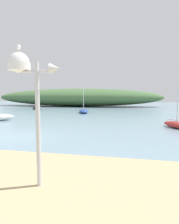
{
  "coord_description": "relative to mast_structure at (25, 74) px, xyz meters",
  "views": [
    {
      "loc": [
        7.03,
        -10.85,
        2.66
      ],
      "look_at": [
        3.25,
        7.17,
        0.98
      ],
      "focal_mm": 30.6,
      "sensor_mm": 36.0,
      "label": 1
    }
  ],
  "objects": [
    {
      "name": "sailboat_west_reach",
      "position": [
        -13.51,
        26.59,
        -2.91
      ],
      "size": [
        2.69,
        2.53,
        2.71
      ],
      "color": "black",
      "rests_on": "ground"
    },
    {
      "name": "mast_structure",
      "position": [
        0.0,
        0.0,
        0.0
      ],
      "size": [
        1.41,
        0.58,
        3.56
      ],
      "color": "silver",
      "rests_on": "beach_sand"
    },
    {
      "name": "sailboat_mid_channel",
      "position": [
        -3.83,
        22.27,
        -2.89
      ],
      "size": [
        2.25,
        3.69,
        3.74
      ],
      "color": "#2D4C9E",
      "rests_on": "ground"
    },
    {
      "name": "sailboat_far_left",
      "position": [
        6.4,
        11.49,
        -2.9
      ],
      "size": [
        2.11,
        2.75,
        3.37
      ],
      "color": "#B72D28",
      "rests_on": "ground"
    },
    {
      "name": "seagull_on_radar",
      "position": [
        -0.15,
        0.01,
        0.7
      ],
      "size": [
        0.18,
        0.29,
        0.21
      ],
      "color": "orange",
      "rests_on": "mast_structure"
    },
    {
      "name": "distant_hill",
      "position": [
        -9.54,
        38.37,
        -1.16
      ],
      "size": [
        39.01,
        10.05,
        4.04
      ],
      "primitive_type": "ellipsoid",
      "color": "#476B3D",
      "rests_on": "ground"
    },
    {
      "name": "ground_plane",
      "position": [
        -4.34,
        6.26,
        -3.19
      ],
      "size": [
        120.0,
        120.0,
        0.0
      ],
      "primitive_type": "plane",
      "color": "#7A99A8"
    }
  ]
}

